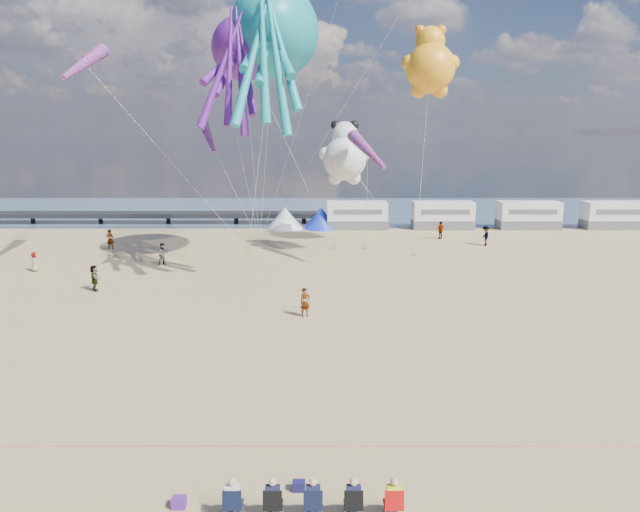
% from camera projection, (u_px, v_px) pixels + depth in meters
% --- Properties ---
extents(ground, '(120.00, 120.00, 0.00)m').
position_uv_depth(ground, '(276.00, 383.00, 24.27)').
color(ground, tan).
rests_on(ground, ground).
extents(water, '(120.00, 120.00, 0.00)m').
position_uv_depth(water, '(306.00, 210.00, 78.01)').
color(water, '#3B5371').
rests_on(water, ground).
extents(pier, '(60.00, 3.00, 0.50)m').
position_uv_depth(pier, '(66.00, 215.00, 67.04)').
color(pier, black).
rests_on(pier, ground).
extents(motorhome_0, '(6.60, 2.50, 3.00)m').
position_uv_depth(motorhome_0, '(357.00, 215.00, 63.04)').
color(motorhome_0, silver).
rests_on(motorhome_0, ground).
extents(motorhome_1, '(6.60, 2.50, 3.00)m').
position_uv_depth(motorhome_1, '(443.00, 215.00, 63.05)').
color(motorhome_1, silver).
rests_on(motorhome_1, ground).
extents(motorhome_2, '(6.60, 2.50, 3.00)m').
position_uv_depth(motorhome_2, '(528.00, 215.00, 63.05)').
color(motorhome_2, silver).
rests_on(motorhome_2, ground).
extents(motorhome_3, '(6.60, 2.50, 3.00)m').
position_uv_depth(motorhome_3, '(614.00, 215.00, 63.05)').
color(motorhome_3, silver).
rests_on(motorhome_3, ground).
extents(tent_white, '(4.00, 4.00, 2.40)m').
position_uv_depth(tent_white, '(285.00, 218.00, 63.10)').
color(tent_white, white).
rests_on(tent_white, ground).
extents(tent_blue, '(4.00, 4.00, 2.40)m').
position_uv_depth(tent_blue, '(321.00, 218.00, 63.10)').
color(tent_blue, '#1933CC').
rests_on(tent_blue, ground).
extents(spectator_row, '(6.10, 0.90, 1.30)m').
position_uv_depth(spectator_row, '(313.00, 497.00, 15.65)').
color(spectator_row, black).
rests_on(spectator_row, ground).
extents(cooler_purple, '(0.40, 0.30, 0.32)m').
position_uv_depth(cooler_purple, '(179.00, 502.00, 16.20)').
color(cooler_purple, '#542280').
rests_on(cooler_purple, ground).
extents(cooler_navy, '(0.38, 0.28, 0.30)m').
position_uv_depth(cooler_navy, '(299.00, 486.00, 16.98)').
color(cooler_navy, '#141440').
rests_on(cooler_navy, ground).
extents(rope_line, '(34.00, 0.03, 0.03)m').
position_uv_depth(rope_line, '(265.00, 446.00, 19.38)').
color(rope_line, '#F2338C').
rests_on(rope_line, ground).
extents(standing_person, '(0.73, 0.64, 1.69)m').
position_uv_depth(standing_person, '(305.00, 302.00, 32.93)').
color(standing_person, tan).
rests_on(standing_person, ground).
extents(beachgoer_0, '(0.45, 0.60, 1.51)m').
position_uv_depth(beachgoer_0, '(35.00, 262.00, 43.67)').
color(beachgoer_0, '#7F6659').
rests_on(beachgoer_0, ground).
extents(beachgoer_1, '(1.04, 0.98, 1.79)m').
position_uv_depth(beachgoer_1, '(163.00, 254.00, 45.77)').
color(beachgoer_1, '#7F6659').
rests_on(beachgoer_1, ground).
extents(beachgoer_2, '(0.73, 0.92, 1.85)m').
position_uv_depth(beachgoer_2, '(485.00, 236.00, 53.68)').
color(beachgoer_2, '#7F6659').
rests_on(beachgoer_2, ground).
extents(beachgoer_3, '(1.32, 1.23, 1.79)m').
position_uv_depth(beachgoer_3, '(441.00, 230.00, 57.08)').
color(beachgoer_3, '#7F6659').
rests_on(beachgoer_3, ground).
extents(beachgoer_4, '(0.87, 1.11, 1.76)m').
position_uv_depth(beachgoer_4, '(95.00, 278.00, 38.33)').
color(beachgoer_4, '#7F6659').
rests_on(beachgoer_4, ground).
extents(beachgoer_5, '(1.75, 0.70, 1.84)m').
position_uv_depth(beachgoer_5, '(110.00, 239.00, 52.01)').
color(beachgoer_5, '#7F6659').
rests_on(beachgoer_5, ground).
extents(sandbag_a, '(0.50, 0.35, 0.22)m').
position_uv_depth(sandbag_a, '(248.00, 251.00, 50.93)').
color(sandbag_a, gray).
rests_on(sandbag_a, ground).
extents(sandbag_b, '(0.50, 0.35, 0.22)m').
position_uv_depth(sandbag_b, '(334.00, 248.00, 52.16)').
color(sandbag_b, gray).
rests_on(sandbag_b, ground).
extents(sandbag_c, '(0.50, 0.35, 0.22)m').
position_uv_depth(sandbag_c, '(415.00, 255.00, 49.18)').
color(sandbag_c, gray).
rests_on(sandbag_c, ground).
extents(sandbag_d, '(0.50, 0.35, 0.22)m').
position_uv_depth(sandbag_d, '(366.00, 248.00, 51.92)').
color(sandbag_d, gray).
rests_on(sandbag_d, ground).
extents(sandbag_e, '(0.50, 0.35, 0.22)m').
position_uv_depth(sandbag_e, '(260.00, 245.00, 53.64)').
color(sandbag_e, gray).
rests_on(sandbag_e, ground).
extents(kite_octopus_teal, '(7.01, 12.35, 13.30)m').
position_uv_depth(kite_octopus_teal, '(275.00, 32.00, 42.46)').
color(kite_octopus_teal, teal).
extents(kite_octopus_purple, '(5.55, 10.24, 11.13)m').
position_uv_depth(kite_octopus_purple, '(243.00, 49.00, 42.30)').
color(kite_octopus_purple, '#581782').
extents(kite_panda, '(4.75, 4.50, 6.35)m').
position_uv_depth(kite_panda, '(345.00, 159.00, 48.26)').
color(kite_panda, silver).
extents(kite_teddy_orange, '(5.94, 5.71, 7.16)m').
position_uv_depth(kite_teddy_orange, '(430.00, 68.00, 48.25)').
color(kite_teddy_orange, orange).
extents(windsock_left, '(1.11, 7.98, 7.97)m').
position_uv_depth(windsock_left, '(84.00, 63.00, 41.45)').
color(windsock_left, red).
extents(windsock_mid, '(3.17, 5.36, 5.43)m').
position_uv_depth(windsock_mid, '(368.00, 151.00, 43.58)').
color(windsock_mid, red).
extents(windsock_right, '(2.73, 5.14, 5.17)m').
position_uv_depth(windsock_right, '(209.00, 137.00, 48.74)').
color(windsock_right, red).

